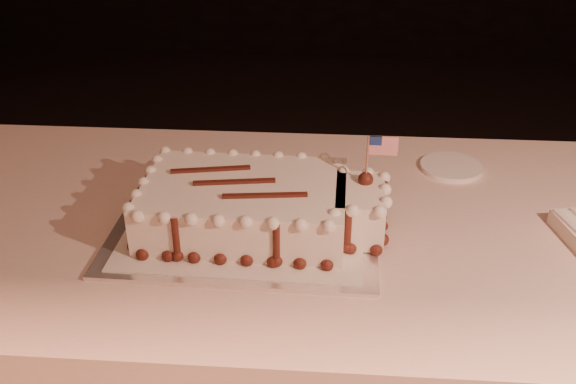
# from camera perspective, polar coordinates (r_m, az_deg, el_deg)

# --- Properties ---
(banquet_table) EXTENTS (2.40, 0.80, 0.75)m
(banquet_table) POSITION_cam_1_polar(r_m,az_deg,el_deg) (1.48, 6.29, -15.03)
(banquet_table) COLOR beige
(banquet_table) RESTS_ON ground
(cake_board) EXTENTS (0.50, 0.38, 0.01)m
(cake_board) POSITION_cam_1_polar(r_m,az_deg,el_deg) (1.21, -3.78, -3.15)
(cake_board) COLOR white
(cake_board) RESTS_ON banquet_table
(doily) EXTENTS (0.45, 0.34, 0.00)m
(doily) POSITION_cam_1_polar(r_m,az_deg,el_deg) (1.21, -3.79, -2.95)
(doily) COLOR silver
(doily) RESTS_ON cake_board
(sheet_cake) EXTENTS (0.47, 0.28, 0.18)m
(sheet_cake) POSITION_cam_1_polar(r_m,az_deg,el_deg) (1.18, -2.61, -1.17)
(sheet_cake) COLOR white
(sheet_cake) RESTS_ON doily
(side_plate) EXTENTS (0.14, 0.14, 0.01)m
(side_plate) POSITION_cam_1_polar(r_m,az_deg,el_deg) (1.47, 14.31, 2.17)
(side_plate) COLOR white
(side_plate) RESTS_ON banquet_table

